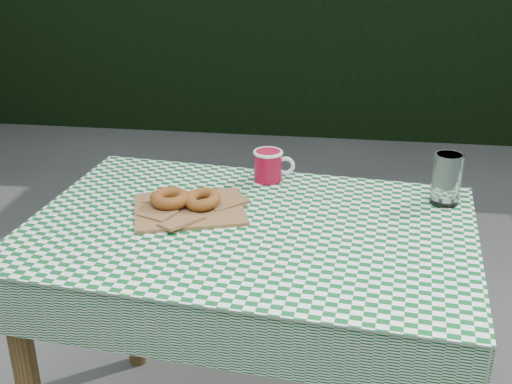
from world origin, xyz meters
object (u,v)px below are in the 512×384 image
(paper_bag, at_px, (189,208))
(drinking_glass, at_px, (446,179))
(coffee_mug, at_px, (268,166))
(table, at_px, (250,348))

(paper_bag, xyz_separation_m, drinking_glass, (0.67, 0.15, 0.06))
(coffee_mug, bearing_deg, table, -100.52)
(paper_bag, height_order, coffee_mug, coffee_mug)
(table, xyz_separation_m, drinking_glass, (0.51, 0.21, 0.45))
(coffee_mug, relative_size, drinking_glass, 1.15)
(table, height_order, coffee_mug, coffee_mug)
(table, height_order, drinking_glass, drinking_glass)
(paper_bag, bearing_deg, table, -19.36)
(table, xyz_separation_m, coffee_mug, (0.01, 0.30, 0.43))
(table, bearing_deg, paper_bag, 166.38)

